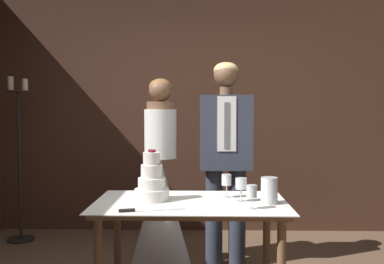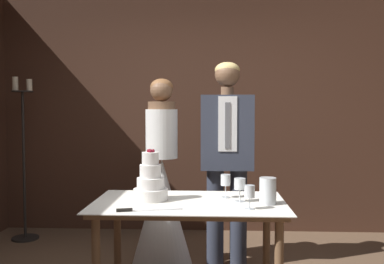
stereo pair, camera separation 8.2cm
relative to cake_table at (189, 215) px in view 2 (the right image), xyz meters
name	(u,v)px [view 2 (the right image)]	position (x,y,z in m)	size (l,w,h in m)	color
wall_back	(191,113)	(-0.09, 1.99, 0.68)	(4.52, 0.12, 2.68)	#472B1E
cake_table	(189,215)	(0.00, 0.00, 0.00)	(1.32, 0.79, 0.75)	brown
tiered_cake	(151,183)	(-0.27, 0.04, 0.21)	(0.24, 0.24, 0.36)	white
cake_knife	(137,210)	(-0.31, -0.29, 0.10)	(0.41, 0.12, 0.02)	silver
wine_glass_near	(226,181)	(0.25, 0.14, 0.21)	(0.07, 0.07, 0.17)	silver
wine_glass_middle	(250,193)	(0.40, -0.21, 0.20)	(0.07, 0.07, 0.15)	silver
wine_glass_far	(240,185)	(0.35, 0.01, 0.21)	(0.08, 0.08, 0.16)	silver
hurricane_candle	(268,191)	(0.53, -0.05, 0.18)	(0.11, 0.11, 0.18)	silver
bride	(162,198)	(-0.29, 0.81, -0.05)	(0.54, 0.54, 1.65)	white
groom	(227,151)	(0.29, 0.81, 0.37)	(0.45, 0.25, 1.79)	#333847
candle_stand	(24,164)	(-1.84, 1.50, 0.15)	(0.28, 0.28, 1.73)	black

